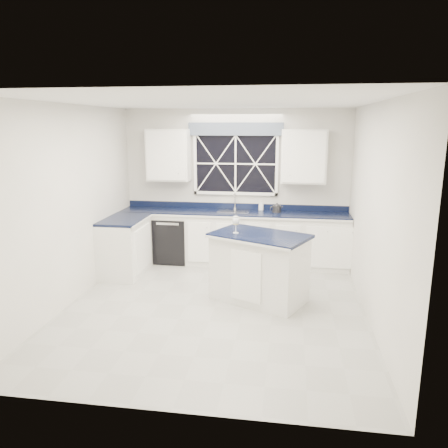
% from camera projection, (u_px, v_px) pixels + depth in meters
% --- Properties ---
extents(ground, '(4.50, 4.50, 0.00)m').
position_uv_depth(ground, '(215.00, 307.00, 5.94)').
color(ground, '#A2A39E').
rests_on(ground, ground).
extents(back_wall, '(4.00, 0.10, 2.70)m').
position_uv_depth(back_wall, '(236.00, 186.00, 7.81)').
color(back_wall, silver).
rests_on(back_wall, ground).
extents(base_cabinets, '(3.99, 1.60, 0.90)m').
position_uv_depth(base_cabinets, '(213.00, 241.00, 7.61)').
color(base_cabinets, white).
rests_on(base_cabinets, ground).
extents(countertop, '(3.98, 0.64, 0.04)m').
position_uv_depth(countertop, '(233.00, 213.00, 7.61)').
color(countertop, black).
rests_on(countertop, base_cabinets).
extents(dishwasher, '(0.60, 0.58, 0.82)m').
position_uv_depth(dishwasher, '(173.00, 239.00, 7.89)').
color(dishwasher, black).
rests_on(dishwasher, ground).
extents(window, '(1.65, 0.09, 1.26)m').
position_uv_depth(window, '(236.00, 159.00, 7.65)').
color(window, black).
rests_on(window, ground).
extents(upper_cabinets, '(3.10, 0.34, 0.90)m').
position_uv_depth(upper_cabinets, '(235.00, 156.00, 7.52)').
color(upper_cabinets, white).
rests_on(upper_cabinets, ground).
extents(faucet, '(0.05, 0.20, 0.30)m').
position_uv_depth(faucet, '(235.00, 201.00, 7.76)').
color(faucet, '#B6B6B8').
rests_on(faucet, countertop).
extents(island, '(1.49, 1.25, 0.96)m').
position_uv_depth(island, '(259.00, 267.00, 6.09)').
color(island, white).
rests_on(island, ground).
extents(rug, '(1.35, 0.98, 0.02)m').
position_uv_depth(rug, '(262.00, 277.00, 7.09)').
color(rug, '#A7A8A3').
rests_on(rug, ground).
extents(kettle, '(0.23, 0.19, 0.17)m').
position_uv_depth(kettle, '(277.00, 208.00, 7.53)').
color(kettle, '#2B2B2D').
rests_on(kettle, countertop).
extents(wine_glass, '(0.10, 0.10, 0.24)m').
position_uv_depth(wine_glass, '(236.00, 222.00, 6.00)').
color(wine_glass, silver).
rests_on(wine_glass, island).
extents(soap_bottle, '(0.09, 0.09, 0.17)m').
position_uv_depth(soap_bottle, '(261.00, 205.00, 7.73)').
color(soap_bottle, silver).
rests_on(soap_bottle, countertop).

